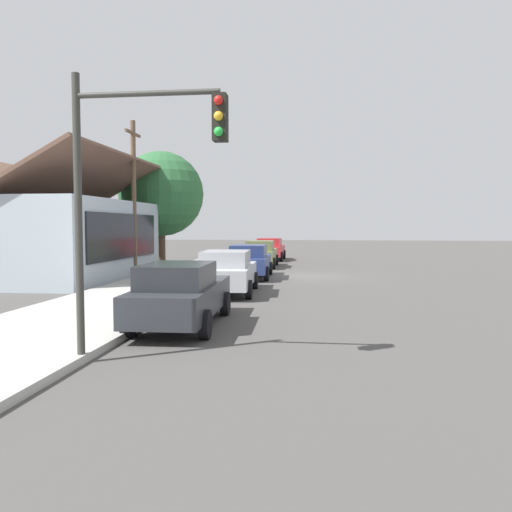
# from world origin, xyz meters

# --- Properties ---
(ground_plane) EXTENTS (120.00, 120.00, 0.00)m
(ground_plane) POSITION_xyz_m (0.00, 0.00, 0.00)
(ground_plane) COLOR #4C4947
(sidewalk_curb) EXTENTS (60.00, 4.20, 0.16)m
(sidewalk_curb) POSITION_xyz_m (0.00, 5.60, 0.08)
(sidewalk_curb) COLOR #B2AFA8
(sidewalk_curb) RESTS_ON ground
(car_charcoal) EXTENTS (4.87, 2.08, 1.59)m
(car_charcoal) POSITION_xyz_m (-12.93, 2.70, 0.82)
(car_charcoal) COLOR #2D3035
(car_charcoal) RESTS_ON ground
(car_silver) EXTENTS (4.76, 2.22, 1.59)m
(car_silver) POSITION_xyz_m (-6.86, 2.65, 0.82)
(car_silver) COLOR silver
(car_silver) RESTS_ON ground
(car_navy) EXTENTS (4.75, 2.14, 1.59)m
(car_navy) POSITION_xyz_m (-1.23, 2.61, 0.82)
(car_navy) COLOR navy
(car_navy) RESTS_ON ground
(car_olive) EXTENTS (4.71, 2.02, 1.59)m
(car_olive) POSITION_xyz_m (5.06, 2.80, 0.81)
(car_olive) COLOR olive
(car_olive) RESTS_ON ground
(car_cherry) EXTENTS (4.49, 2.02, 1.59)m
(car_cherry) POSITION_xyz_m (11.09, 2.83, 0.81)
(car_cherry) COLOR red
(car_cherry) RESTS_ON ground
(storefront_building) EXTENTS (10.49, 7.89, 5.81)m
(storefront_building) POSITION_xyz_m (-2.69, 11.98, 1.98)
(storefront_building) COLOR #ADBCC6
(storefront_building) RESTS_ON ground
(shade_tree) EXTENTS (5.04, 5.04, 6.89)m
(shade_tree) POSITION_xyz_m (4.40, 8.71, 4.36)
(shade_tree) COLOR brown
(shade_tree) RESTS_ON ground
(traffic_light_main) EXTENTS (0.37, 2.79, 5.20)m
(traffic_light_main) POSITION_xyz_m (-16.44, 2.54, 3.49)
(traffic_light_main) COLOR #383833
(traffic_light_main) RESTS_ON ground
(utility_pole_wooden) EXTENTS (1.80, 0.24, 7.50)m
(utility_pole_wooden) POSITION_xyz_m (-1.45, 8.20, 3.93)
(utility_pole_wooden) COLOR brown
(utility_pole_wooden) RESTS_ON ground
(fire_hydrant_red) EXTENTS (0.22, 0.22, 0.71)m
(fire_hydrant_red) POSITION_xyz_m (-4.01, 4.20, 0.50)
(fire_hydrant_red) COLOR red
(fire_hydrant_red) RESTS_ON sidewalk_curb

